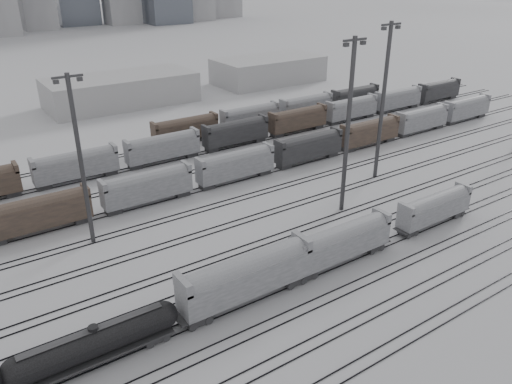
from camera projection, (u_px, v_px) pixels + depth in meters
ground at (316, 278)px, 63.21m from camera, size 900.00×900.00×0.00m
tracks at (242, 223)px, 76.33m from camera, size 220.00×71.50×0.16m
tank_car_b at (96, 343)px, 48.95m from camera, size 17.51×2.92×4.33m
hopper_car_a at (247, 275)px, 57.44m from camera, size 16.88×3.35×6.04m
hopper_car_b at (341, 241)px, 65.08m from camera, size 15.23×3.03×5.45m
hopper_car_c at (435, 207)px, 74.82m from camera, size 13.81×2.74×4.94m
light_mast_b at (80, 158)px, 66.13m from camera, size 3.85×0.62×24.06m
light_mast_c at (348, 124)px, 74.67m from camera, size 4.34×0.69×27.10m
light_mast_d at (383, 99)px, 86.83m from camera, size 4.43×0.71×27.67m
bg_string_near at (236, 166)px, 90.13m from camera, size 151.00×3.00×5.60m
bg_string_mid at (236, 133)px, 107.23m from camera, size 151.00×3.00×5.60m
bg_string_far at (279, 112)px, 122.12m from camera, size 66.00×3.00×5.60m
warehouse_mid at (121, 90)px, 137.98m from camera, size 40.00×18.00×8.00m
warehouse_right at (269, 70)px, 163.35m from camera, size 35.00×18.00×8.00m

